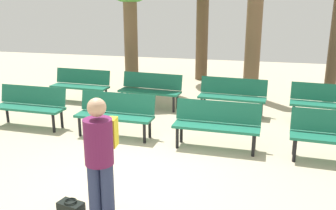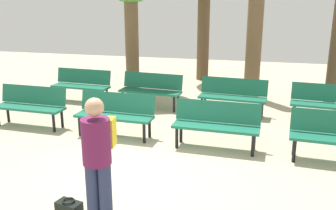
{
  "view_description": "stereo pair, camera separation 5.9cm",
  "coord_description": "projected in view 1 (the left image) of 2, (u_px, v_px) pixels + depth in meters",
  "views": [
    {
      "loc": [
        1.84,
        -5.13,
        2.73
      ],
      "look_at": [
        0.0,
        2.27,
        0.55
      ],
      "focal_mm": 40.06,
      "sensor_mm": 36.0,
      "label": 1
    },
    {
      "loc": [
        1.9,
        -5.11,
        2.73
      ],
      "look_at": [
        0.0,
        2.27,
        0.55
      ],
      "focal_mm": 40.06,
      "sensor_mm": 36.0,
      "label": 2
    }
  ],
  "objects": [
    {
      "name": "tree_0",
      "position": [
        253.0,
        36.0,
        10.22
      ],
      "size": [
        0.43,
        0.43,
        3.48
      ],
      "color": "brown",
      "rests_on": "ground_plane"
    },
    {
      "name": "ground_plane",
      "position": [
        134.0,
        176.0,
        5.96
      ],
      "size": [
        24.0,
        24.0,
        0.0
      ],
      "primitive_type": "plane",
      "color": "#BCAD8E"
    },
    {
      "name": "bench_r1_c1",
      "position": [
        151.0,
        88.0,
        9.6
      ],
      "size": [
        1.64,
        0.62,
        0.87
      ],
      "rotation": [
        0.0,
        0.0,
        -0.09
      ],
      "color": "#19664C",
      "rests_on": "ground_plane"
    },
    {
      "name": "bench_r1_c2",
      "position": [
        232.0,
        94.0,
        9.02
      ],
      "size": [
        1.63,
        0.6,
        0.87
      ],
      "rotation": [
        0.0,
        0.0,
        -0.08
      ],
      "color": "#19664C",
      "rests_on": "ground_plane"
    },
    {
      "name": "bench_r0_c1",
      "position": [
        116.0,
        112.0,
        7.59
      ],
      "size": [
        1.62,
        0.54,
        0.87
      ],
      "rotation": [
        0.0,
        0.0,
        -0.04
      ],
      "color": "#19664C",
      "rests_on": "ground_plane"
    },
    {
      "name": "bench_r1_c0",
      "position": [
        81.0,
        83.0,
        10.14
      ],
      "size": [
        1.63,
        0.58,
        0.87
      ],
      "rotation": [
        0.0,
        0.0,
        -0.06
      ],
      "color": "#19664C",
      "rests_on": "ground_plane"
    },
    {
      "name": "bench_r0_c0",
      "position": [
        30.0,
        104.0,
        8.17
      ],
      "size": [
        1.62,
        0.54,
        0.87
      ],
      "rotation": [
        0.0,
        0.0,
        -0.03
      ],
      "color": "#19664C",
      "rests_on": "ground_plane"
    },
    {
      "name": "bench_r0_c2",
      "position": [
        217.0,
        122.0,
        6.98
      ],
      "size": [
        1.61,
        0.53,
        0.87
      ],
      "rotation": [
        0.0,
        0.0,
        -0.03
      ],
      "color": "#19664C",
      "rests_on": "ground_plane"
    },
    {
      "name": "bench_r1_c3",
      "position": [
        327.0,
        101.0,
        8.38
      ],
      "size": [
        1.64,
        0.62,
        0.87
      ],
      "rotation": [
        0.0,
        0.0,
        -0.09
      ],
      "color": "#19664C",
      "rests_on": "ground_plane"
    },
    {
      "name": "tree_3",
      "position": [
        333.0,
        54.0,
        9.42
      ],
      "size": [
        0.28,
        0.28,
        2.73
      ],
      "color": "#4C3A28",
      "rests_on": "ground_plane"
    },
    {
      "name": "visitor_with_backpack",
      "position": [
        100.0,
        156.0,
        4.42
      ],
      "size": [
        0.37,
        0.55,
        1.65
      ],
      "rotation": [
        0.0,
        0.0,
        3.23
      ],
      "color": "navy",
      "rests_on": "ground_plane"
    }
  ]
}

